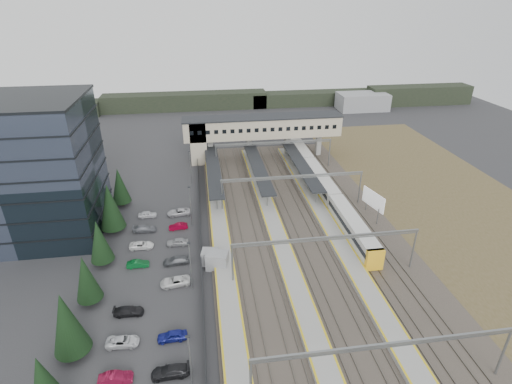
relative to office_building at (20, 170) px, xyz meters
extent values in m
plane|color=#2B2B2D|center=(36.00, -12.00, -12.19)|extent=(220.00, 220.00, 0.00)
cube|color=#404A5F|center=(0.00, 0.00, -0.19)|extent=(24.00, 18.00, 24.00)
cube|color=black|center=(0.00, 0.00, -8.76)|extent=(24.30, 18.30, 0.25)
cube|color=black|center=(0.00, 0.00, -5.33)|extent=(24.30, 18.30, 0.25)
cube|color=black|center=(0.00, 0.00, -1.91)|extent=(24.30, 18.30, 0.25)
cube|color=black|center=(0.00, 0.00, 1.52)|extent=(24.30, 18.30, 0.25)
cube|color=black|center=(0.00, 0.00, 4.95)|extent=(24.30, 18.30, 0.25)
cube|color=black|center=(0.00, 0.00, 8.38)|extent=(24.30, 18.30, 0.25)
cylinder|color=black|center=(14.00, -30.00, -11.59)|extent=(0.44, 0.44, 1.20)
cone|color=black|center=(14.00, -30.00, -7.09)|extent=(4.26, 4.26, 8.20)
cylinder|color=black|center=(14.00, -21.00, -11.59)|extent=(0.44, 0.44, 1.20)
cone|color=black|center=(14.00, -21.00, -7.79)|extent=(3.54, 3.54, 6.80)
cylinder|color=black|center=(14.00, -12.00, -11.59)|extent=(0.44, 0.44, 1.20)
cone|color=black|center=(14.00, -12.00, -7.69)|extent=(3.64, 3.64, 7.00)
cylinder|color=black|center=(14.00, -2.00, -11.59)|extent=(0.44, 0.44, 1.20)
cone|color=black|center=(14.00, -2.00, -6.94)|extent=(4.42, 4.42, 8.50)
cylinder|color=black|center=(14.00, 8.00, -11.59)|extent=(0.44, 0.44, 1.20)
cone|color=black|center=(14.00, 8.00, -7.59)|extent=(3.74, 3.74, 7.20)
imported|color=maroon|center=(19.50, -34.70, -11.58)|extent=(3.78, 1.42, 1.23)
imported|color=silver|center=(19.50, -29.40, -11.63)|extent=(4.14, 2.11, 1.12)
imported|color=black|center=(19.50, -24.10, -11.61)|extent=(4.05, 1.75, 1.16)
imported|color=#0A5523|center=(19.50, -13.50, -11.62)|extent=(3.47, 1.26, 1.14)
imported|color=white|center=(19.50, -8.20, -11.63)|extent=(4.14, 2.06, 1.13)
imported|color=slate|center=(19.50, -2.90, -11.58)|extent=(4.26, 1.80, 1.23)
imported|color=silver|center=(19.50, 2.40, -11.59)|extent=(3.53, 1.43, 1.20)
imported|color=black|center=(25.50, -34.70, -11.56)|extent=(4.38, 1.85, 1.26)
imported|color=navy|center=(25.50, -29.40, -11.56)|extent=(3.78, 1.66, 1.27)
imported|color=silver|center=(25.50, -18.80, -11.57)|extent=(4.61, 2.43, 1.24)
imported|color=#484B4F|center=(25.50, -13.50, -11.57)|extent=(4.34, 1.96, 1.23)
imported|color=#97979B|center=(25.50, -8.20, -11.55)|extent=(3.86, 1.72, 1.29)
imported|color=maroon|center=(25.50, -2.90, -11.63)|extent=(3.52, 1.51, 1.13)
imported|color=silver|center=(25.50, 2.40, -11.57)|extent=(4.67, 2.47, 1.25)
cylinder|color=gray|center=(28.00, -37.00, -8.19)|extent=(0.16, 0.16, 8.00)
cube|color=black|center=(28.00, -37.00, -4.19)|extent=(0.50, 0.25, 0.15)
cylinder|color=gray|center=(28.00, -20.00, -8.19)|extent=(0.16, 0.16, 8.00)
cube|color=black|center=(28.00, -20.00, -4.19)|extent=(0.50, 0.25, 0.15)
cylinder|color=gray|center=(28.00, -2.00, -8.19)|extent=(0.16, 0.16, 8.00)
cube|color=black|center=(28.00, -2.00, -4.19)|extent=(0.50, 0.25, 0.15)
cylinder|color=gray|center=(28.00, 16.00, -8.19)|extent=(0.16, 0.16, 8.00)
cube|color=black|center=(28.00, 16.00, -4.19)|extent=(0.50, 0.25, 0.15)
cube|color=#26282B|center=(29.50, -7.00, -11.19)|extent=(0.08, 90.00, 2.00)
cube|color=gray|center=(31.98, -15.57, -10.80)|extent=(3.88, 3.27, 2.78)
cube|color=gray|center=(30.90, -14.19, -11.00)|extent=(2.98, 2.64, 2.39)
cube|color=#37322B|center=(48.00, -7.00, -12.09)|extent=(34.00, 90.00, 0.20)
cube|color=#59544C|center=(35.28, -7.00, -11.91)|extent=(0.08, 90.00, 0.14)
cube|color=#59544C|center=(36.72, -7.00, -11.91)|extent=(0.08, 90.00, 0.14)
cube|color=#59544C|center=(39.28, -7.00, -11.91)|extent=(0.08, 90.00, 0.14)
cube|color=#59544C|center=(40.72, -7.00, -11.91)|extent=(0.08, 90.00, 0.14)
cube|color=#59544C|center=(45.28, -7.00, -11.91)|extent=(0.08, 90.00, 0.14)
cube|color=#59544C|center=(46.72, -7.00, -11.91)|extent=(0.08, 90.00, 0.14)
cube|color=#59544C|center=(49.28, -7.00, -11.91)|extent=(0.08, 90.00, 0.14)
cube|color=#59544C|center=(50.72, -7.00, -11.91)|extent=(0.08, 90.00, 0.14)
cube|color=#59544C|center=(55.28, -7.00, -11.91)|extent=(0.08, 90.00, 0.14)
cube|color=#59544C|center=(56.72, -7.00, -11.91)|extent=(0.08, 90.00, 0.14)
cube|color=#59544C|center=(59.28, -7.00, -11.91)|extent=(0.08, 90.00, 0.14)
cube|color=#59544C|center=(60.72, -7.00, -11.91)|extent=(0.08, 90.00, 0.14)
cube|color=#9A9994|center=(33.00, -7.00, -11.74)|extent=(3.20, 82.00, 0.90)
cube|color=gold|center=(31.55, -7.00, -11.28)|extent=(0.25, 82.00, 0.02)
cube|color=gold|center=(34.45, -7.00, -11.28)|extent=(0.25, 82.00, 0.02)
cube|color=#9A9994|center=(43.00, -7.00, -11.74)|extent=(3.20, 82.00, 0.90)
cube|color=gold|center=(41.55, -7.00, -11.28)|extent=(0.25, 82.00, 0.02)
cube|color=gold|center=(44.45, -7.00, -11.28)|extent=(0.25, 82.00, 0.02)
cube|color=#9A9994|center=(53.00, -7.00, -11.74)|extent=(3.20, 82.00, 0.90)
cube|color=gold|center=(51.55, -7.00, -11.28)|extent=(0.25, 82.00, 0.02)
cube|color=gold|center=(54.45, -7.00, -11.28)|extent=(0.25, 82.00, 0.02)
cube|color=black|center=(33.00, 15.00, -8.19)|extent=(3.00, 30.00, 0.25)
cube|color=gray|center=(33.00, 15.00, -8.34)|extent=(3.10, 30.00, 0.12)
cylinder|color=gray|center=(33.00, 2.00, -9.79)|extent=(0.20, 0.20, 3.10)
cylinder|color=gray|center=(33.00, 8.50, -9.79)|extent=(0.20, 0.20, 3.10)
cylinder|color=gray|center=(33.00, 15.00, -9.79)|extent=(0.20, 0.20, 3.10)
cylinder|color=gray|center=(33.00, 21.50, -9.79)|extent=(0.20, 0.20, 3.10)
cylinder|color=gray|center=(33.00, 28.00, -9.79)|extent=(0.20, 0.20, 3.10)
cube|color=black|center=(43.00, 15.00, -8.19)|extent=(3.00, 30.00, 0.25)
cube|color=gray|center=(43.00, 15.00, -8.34)|extent=(3.10, 30.00, 0.12)
cylinder|color=gray|center=(43.00, 2.00, -9.79)|extent=(0.20, 0.20, 3.10)
cylinder|color=gray|center=(43.00, 8.50, -9.79)|extent=(0.20, 0.20, 3.10)
cylinder|color=gray|center=(43.00, 15.00, -9.79)|extent=(0.20, 0.20, 3.10)
cylinder|color=gray|center=(43.00, 21.50, -9.79)|extent=(0.20, 0.20, 3.10)
cylinder|color=gray|center=(43.00, 28.00, -9.79)|extent=(0.20, 0.20, 3.10)
cube|color=black|center=(53.00, 15.00, -8.19)|extent=(3.00, 30.00, 0.25)
cube|color=gray|center=(53.00, 15.00, -8.34)|extent=(3.10, 30.00, 0.12)
cylinder|color=gray|center=(53.00, 2.00, -9.79)|extent=(0.20, 0.20, 3.10)
cylinder|color=gray|center=(53.00, 8.50, -9.79)|extent=(0.20, 0.20, 3.10)
cylinder|color=gray|center=(53.00, 15.00, -9.79)|extent=(0.20, 0.20, 3.10)
cylinder|color=gray|center=(53.00, 21.50, -9.79)|extent=(0.20, 0.20, 3.10)
cylinder|color=gray|center=(53.00, 28.00, -9.79)|extent=(0.20, 0.20, 3.10)
cube|color=#B8AF94|center=(46.50, 30.00, -3.69)|extent=(40.00, 6.00, 5.00)
cube|color=black|center=(46.50, 30.00, -1.14)|extent=(40.40, 6.40, 0.30)
cube|color=#B8AF94|center=(30.00, 30.00, -6.69)|extent=(4.00, 6.00, 11.00)
cube|color=black|center=(28.50, 26.98, -3.59)|extent=(1.00, 0.06, 1.00)
cube|color=black|center=(30.50, 26.98, -3.59)|extent=(1.00, 0.06, 1.00)
cube|color=black|center=(32.50, 26.98, -3.59)|extent=(1.00, 0.06, 1.00)
cube|color=black|center=(34.50, 26.98, -3.59)|extent=(1.00, 0.06, 1.00)
cube|color=black|center=(36.50, 26.98, -3.59)|extent=(1.00, 0.06, 1.00)
cube|color=black|center=(38.50, 26.98, -3.59)|extent=(1.00, 0.06, 1.00)
cube|color=black|center=(40.50, 26.98, -3.59)|extent=(1.00, 0.06, 1.00)
cube|color=black|center=(42.50, 26.98, -3.59)|extent=(1.00, 0.06, 1.00)
cube|color=black|center=(44.50, 26.98, -3.59)|extent=(1.00, 0.06, 1.00)
cube|color=black|center=(46.50, 26.98, -3.59)|extent=(1.00, 0.06, 1.00)
cube|color=black|center=(48.50, 26.98, -3.59)|extent=(1.00, 0.06, 1.00)
cube|color=black|center=(50.50, 26.98, -3.59)|extent=(1.00, 0.06, 1.00)
cube|color=black|center=(52.50, 26.98, -3.59)|extent=(1.00, 0.06, 1.00)
cube|color=black|center=(54.50, 26.98, -3.59)|extent=(1.00, 0.06, 1.00)
cube|color=black|center=(56.50, 26.98, -3.59)|extent=(1.00, 0.06, 1.00)
cube|color=black|center=(58.50, 26.98, -3.59)|extent=(1.00, 0.06, 1.00)
cube|color=black|center=(60.50, 26.98, -3.59)|extent=(1.00, 0.06, 1.00)
cube|color=black|center=(62.50, 26.98, -3.59)|extent=(1.00, 0.06, 1.00)
cube|color=black|center=(64.50, 26.98, -3.59)|extent=(1.00, 0.06, 1.00)
cube|color=#9A9994|center=(31.50, 30.00, -9.19)|extent=(1.20, 1.60, 6.00)
cube|color=#9A9994|center=(33.00, 30.00, -9.19)|extent=(1.20, 1.60, 6.00)
cube|color=#9A9994|center=(43.00, 30.00, -9.19)|extent=(1.20, 1.60, 6.00)
cube|color=#9A9994|center=(53.00, 30.00, -9.19)|extent=(1.20, 1.60, 6.00)
cube|color=#9A9994|center=(61.50, 30.00, -9.19)|extent=(1.20, 1.60, 6.00)
cylinder|color=gray|center=(62.00, -40.00, -8.69)|extent=(0.28, 0.28, 7.00)
cube|color=gray|center=(48.00, -40.00, -5.19)|extent=(28.40, 0.25, 0.35)
cube|color=gray|center=(48.00, -40.00, -5.59)|extent=(28.40, 0.12, 0.12)
cylinder|color=gray|center=(34.00, -20.00, -8.69)|extent=(0.28, 0.28, 7.00)
cylinder|color=gray|center=(62.00, -20.00, -8.69)|extent=(0.28, 0.28, 7.00)
cube|color=gray|center=(48.00, -20.00, -5.19)|extent=(28.40, 0.25, 0.35)
cube|color=gray|center=(48.00, -20.00, -5.59)|extent=(28.40, 0.12, 0.12)
cylinder|color=gray|center=(34.00, 2.00, -8.69)|extent=(0.28, 0.28, 7.00)
cylinder|color=gray|center=(62.00, 2.00, -8.69)|extent=(0.28, 0.28, 7.00)
cube|color=gray|center=(48.00, 2.00, -5.19)|extent=(28.40, 0.25, 0.35)
cube|color=gray|center=(48.00, 2.00, -5.59)|extent=(28.40, 0.12, 0.12)
cylinder|color=gray|center=(34.00, 22.00, -8.69)|extent=(0.28, 0.28, 7.00)
cylinder|color=gray|center=(62.00, 22.00, -8.69)|extent=(0.28, 0.28, 7.00)
cube|color=gray|center=(48.00, 22.00, -5.19)|extent=(28.40, 0.25, 0.35)
cube|color=gray|center=(48.00, 22.00, -5.59)|extent=(28.40, 0.12, 0.12)
cube|color=beige|center=(56.00, -10.36, -10.12)|extent=(2.76, 19.10, 3.55)
cube|color=black|center=(56.00, -10.36, -9.73)|extent=(2.82, 18.50, 0.89)
cube|color=gray|center=(56.00, -10.36, -11.65)|extent=(2.36, 17.70, 0.49)
cube|color=beige|center=(56.00, 9.34, -10.12)|extent=(2.76, 19.10, 3.55)
cube|color=black|center=(56.00, 9.34, -9.73)|extent=(2.82, 18.50, 0.89)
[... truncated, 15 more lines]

